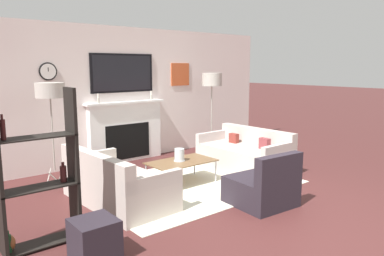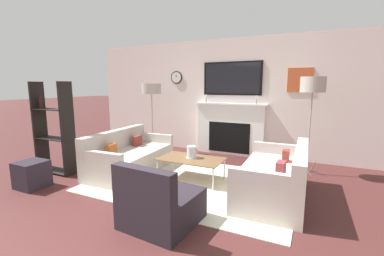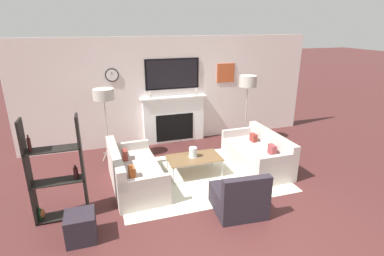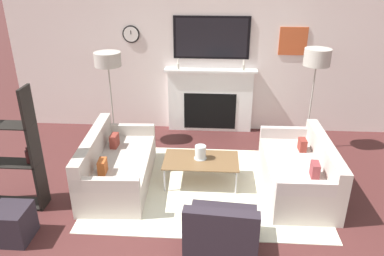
{
  "view_description": "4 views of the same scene",
  "coord_description": "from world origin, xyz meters",
  "px_view_note": "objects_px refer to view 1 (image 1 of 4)",
  "views": [
    {
      "loc": [
        -3.73,
        -2.45,
        1.92
      ],
      "look_at": [
        0.34,
        2.49,
        0.86
      ],
      "focal_mm": 35.0,
      "sensor_mm": 36.0,
      "label": 1
    },
    {
      "loc": [
        1.76,
        -1.59,
        1.62
      ],
      "look_at": [
        -0.33,
        2.8,
        0.82
      ],
      "focal_mm": 24.0,
      "sensor_mm": 36.0,
      "label": 2
    },
    {
      "loc": [
        -1.84,
        -3.05,
        2.98
      ],
      "look_at": [
        -0.08,
        2.39,
        0.98
      ],
      "focal_mm": 28.0,
      "sensor_mm": 36.0,
      "label": 3
    },
    {
      "loc": [
        0.1,
        -2.57,
        3.07
      ],
      "look_at": [
        -0.23,
        2.39,
        0.83
      ],
      "focal_mm": 35.0,
      "sensor_mm": 36.0,
      "label": 4
    }
  ],
  "objects_px": {
    "armchair": "(263,188)",
    "hurricane_candle": "(179,155)",
    "floor_lamp_left": "(50,92)",
    "floor_lamp_right": "(212,81)",
    "couch_left": "(116,185)",
    "coffee_table": "(182,163)",
    "ottoman": "(95,240)",
    "couch_right": "(245,156)",
    "shelf_unit": "(37,178)"
  },
  "relations": [
    {
      "from": "armchair",
      "to": "hurricane_candle",
      "type": "xyz_separation_m",
      "value": [
        -0.31,
        1.51,
        0.23
      ]
    },
    {
      "from": "floor_lamp_left",
      "to": "floor_lamp_right",
      "type": "height_order",
      "value": "floor_lamp_right"
    },
    {
      "from": "couch_left",
      "to": "armchair",
      "type": "height_order",
      "value": "couch_left"
    },
    {
      "from": "couch_left",
      "to": "armchair",
      "type": "relative_size",
      "value": 2.1
    },
    {
      "from": "couch_left",
      "to": "floor_lamp_left",
      "type": "height_order",
      "value": "floor_lamp_left"
    },
    {
      "from": "coffee_table",
      "to": "ottoman",
      "type": "distance_m",
      "value": 2.59
    },
    {
      "from": "couch_right",
      "to": "coffee_table",
      "type": "xyz_separation_m",
      "value": [
        -1.42,
        0.1,
        0.08
      ]
    },
    {
      "from": "floor_lamp_left",
      "to": "ottoman",
      "type": "distance_m",
      "value": 3.0
    },
    {
      "from": "couch_right",
      "to": "floor_lamp_right",
      "type": "relative_size",
      "value": 0.96
    },
    {
      "from": "hurricane_candle",
      "to": "shelf_unit",
      "type": "xyz_separation_m",
      "value": [
        -2.48,
        -0.76,
        0.28
      ]
    },
    {
      "from": "coffee_table",
      "to": "shelf_unit",
      "type": "bearing_deg",
      "value": -163.84
    },
    {
      "from": "couch_right",
      "to": "shelf_unit",
      "type": "distance_m",
      "value": 3.99
    },
    {
      "from": "floor_lamp_left",
      "to": "armchair",
      "type": "bearing_deg",
      "value": -54.6
    },
    {
      "from": "armchair",
      "to": "floor_lamp_left",
      "type": "height_order",
      "value": "floor_lamp_left"
    },
    {
      "from": "couch_right",
      "to": "floor_lamp_right",
      "type": "distance_m",
      "value": 1.94
    },
    {
      "from": "couch_left",
      "to": "floor_lamp_right",
      "type": "relative_size",
      "value": 1.01
    },
    {
      "from": "couch_right",
      "to": "ottoman",
      "type": "relative_size",
      "value": 4.01
    },
    {
      "from": "armchair",
      "to": "floor_lamp_left",
      "type": "xyz_separation_m",
      "value": [
        -1.93,
        2.72,
        1.28
      ]
    },
    {
      "from": "couch_left",
      "to": "couch_right",
      "type": "bearing_deg",
      "value": 0.05
    },
    {
      "from": "floor_lamp_left",
      "to": "shelf_unit",
      "type": "xyz_separation_m",
      "value": [
        -0.86,
        -1.97,
        -0.77
      ]
    },
    {
      "from": "shelf_unit",
      "to": "floor_lamp_right",
      "type": "bearing_deg",
      "value": 24.64
    },
    {
      "from": "coffee_table",
      "to": "shelf_unit",
      "type": "distance_m",
      "value": 2.63
    },
    {
      "from": "hurricane_candle",
      "to": "floor_lamp_right",
      "type": "height_order",
      "value": "floor_lamp_right"
    },
    {
      "from": "couch_right",
      "to": "ottoman",
      "type": "height_order",
      "value": "couch_right"
    },
    {
      "from": "coffee_table",
      "to": "floor_lamp_right",
      "type": "distance_m",
      "value": 2.53
    },
    {
      "from": "floor_lamp_left",
      "to": "shelf_unit",
      "type": "relative_size",
      "value": 0.99
    },
    {
      "from": "couch_left",
      "to": "ottoman",
      "type": "relative_size",
      "value": 4.21
    },
    {
      "from": "floor_lamp_right",
      "to": "shelf_unit",
      "type": "distance_m",
      "value": 4.81
    },
    {
      "from": "couch_right",
      "to": "floor_lamp_left",
      "type": "height_order",
      "value": "floor_lamp_left"
    },
    {
      "from": "floor_lamp_left",
      "to": "ottoman",
      "type": "bearing_deg",
      "value": -101.67
    },
    {
      "from": "hurricane_candle",
      "to": "ottoman",
      "type": "height_order",
      "value": "hurricane_candle"
    },
    {
      "from": "couch_left",
      "to": "hurricane_candle",
      "type": "xyz_separation_m",
      "value": [
        1.24,
        0.14,
        0.21
      ]
    },
    {
      "from": "couch_right",
      "to": "hurricane_candle",
      "type": "xyz_separation_m",
      "value": [
        -1.43,
        0.14,
        0.2
      ]
    },
    {
      "from": "floor_lamp_left",
      "to": "couch_left",
      "type": "bearing_deg",
      "value": -74.35
    },
    {
      "from": "coffee_table",
      "to": "floor_lamp_left",
      "type": "height_order",
      "value": "floor_lamp_left"
    },
    {
      "from": "couch_left",
      "to": "armchair",
      "type": "bearing_deg",
      "value": -41.33
    },
    {
      "from": "shelf_unit",
      "to": "ottoman",
      "type": "height_order",
      "value": "shelf_unit"
    },
    {
      "from": "armchair",
      "to": "coffee_table",
      "type": "height_order",
      "value": "armchair"
    },
    {
      "from": "coffee_table",
      "to": "shelf_unit",
      "type": "height_order",
      "value": "shelf_unit"
    },
    {
      "from": "armchair",
      "to": "shelf_unit",
      "type": "relative_size",
      "value": 0.5
    },
    {
      "from": "couch_right",
      "to": "shelf_unit",
      "type": "height_order",
      "value": "shelf_unit"
    },
    {
      "from": "couch_right",
      "to": "hurricane_candle",
      "type": "height_order",
      "value": "couch_right"
    },
    {
      "from": "couch_left",
      "to": "shelf_unit",
      "type": "height_order",
      "value": "shelf_unit"
    },
    {
      "from": "floor_lamp_left",
      "to": "ottoman",
      "type": "height_order",
      "value": "floor_lamp_left"
    },
    {
      "from": "floor_lamp_right",
      "to": "couch_left",
      "type": "bearing_deg",
      "value": -156.17
    },
    {
      "from": "floor_lamp_left",
      "to": "floor_lamp_right",
      "type": "xyz_separation_m",
      "value": [
        3.44,
        0.0,
        0.09
      ]
    },
    {
      "from": "floor_lamp_left",
      "to": "shelf_unit",
      "type": "height_order",
      "value": "shelf_unit"
    },
    {
      "from": "armchair",
      "to": "hurricane_candle",
      "type": "height_order",
      "value": "armchair"
    },
    {
      "from": "floor_lamp_right",
      "to": "shelf_unit",
      "type": "height_order",
      "value": "floor_lamp_right"
    },
    {
      "from": "couch_right",
      "to": "floor_lamp_left",
      "type": "relative_size",
      "value": 1.02
    }
  ]
}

